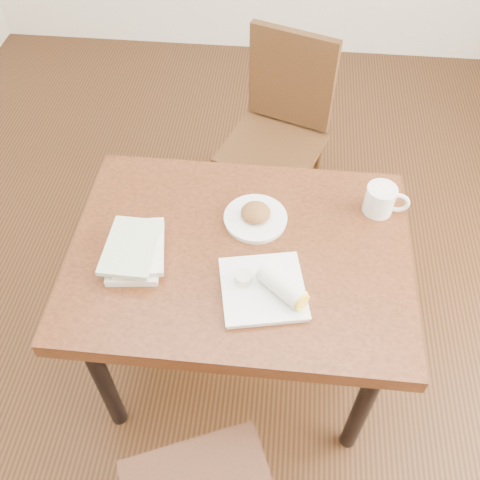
# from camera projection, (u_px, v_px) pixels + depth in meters

# --- Properties ---
(ground) EXTENTS (4.00, 5.00, 0.01)m
(ground) POSITION_uv_depth(u_px,v_px,m) (240.00, 358.00, 2.31)
(ground) COLOR #472814
(ground) RESTS_ON ground
(table) EXTENTS (1.11, 0.82, 0.75)m
(table) POSITION_uv_depth(u_px,v_px,m) (240.00, 266.00, 1.80)
(table) COLOR brown
(table) RESTS_ON ground
(chair_far) EXTENTS (0.54, 0.54, 0.95)m
(chair_far) POSITION_uv_depth(u_px,v_px,m) (280.00, 125.00, 2.46)
(chair_far) COLOR #472C14
(chair_far) RESTS_ON ground
(plate_scone) EXTENTS (0.22, 0.22, 0.07)m
(plate_scone) POSITION_uv_depth(u_px,v_px,m) (256.00, 216.00, 1.80)
(plate_scone) COLOR white
(plate_scone) RESTS_ON table
(coffee_mug) EXTENTS (0.15, 0.10, 0.10)m
(coffee_mug) POSITION_uv_depth(u_px,v_px,m) (381.00, 199.00, 1.80)
(coffee_mug) COLOR white
(coffee_mug) RESTS_ON table
(plate_burrito) EXTENTS (0.30, 0.30, 0.08)m
(plate_burrito) POSITION_uv_depth(u_px,v_px,m) (269.00, 288.00, 1.61)
(plate_burrito) COLOR white
(plate_burrito) RESTS_ON table
(book_stack) EXTENTS (0.20, 0.26, 0.06)m
(book_stack) POSITION_uv_depth(u_px,v_px,m) (135.00, 250.00, 1.69)
(book_stack) COLOR white
(book_stack) RESTS_ON table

